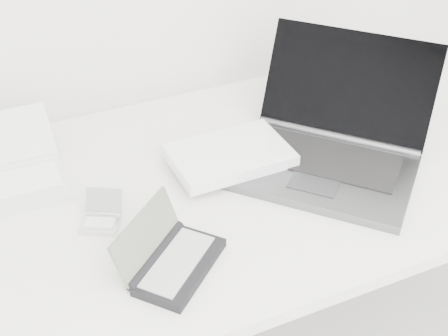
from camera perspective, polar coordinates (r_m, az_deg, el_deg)
name	(u,v)px	position (r m, az deg, el deg)	size (l,w,h in m)	color
desk	(229,193)	(1.44, 0.43, -2.30)	(1.60, 0.80, 0.73)	white
laptop_large	(303,148)	(1.44, 7.24, 1.84)	(0.64, 0.56, 0.25)	#56585B
netbook_open_white	(9,175)	(1.46, -19.02, -0.61)	(0.24, 0.29, 0.10)	silver
pda_silver	(101,218)	(1.30, -11.15, -4.50)	(0.11, 0.11, 0.06)	silver
palmtop_charcoal	(170,258)	(1.18, -4.95, -8.23)	(0.24, 0.23, 0.10)	black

